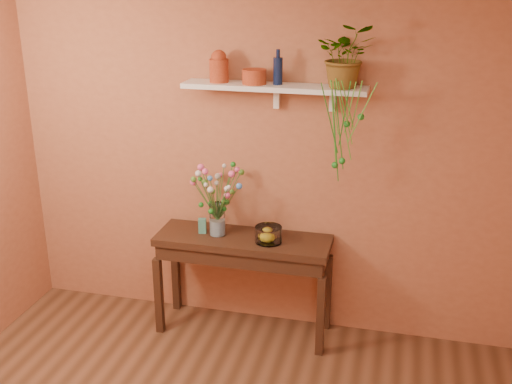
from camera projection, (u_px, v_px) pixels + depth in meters
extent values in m
cube|color=#AF6846|center=(270.00, 160.00, 4.62)|extent=(4.00, 0.04, 2.70)
cube|color=#3A1E14|center=(243.00, 240.00, 4.64)|extent=(1.32, 0.42, 0.06)
cube|color=#3A1E14|center=(243.00, 251.00, 4.67)|extent=(1.26, 0.39, 0.11)
cube|color=#3A1E14|center=(159.00, 296.00, 4.77)|extent=(0.06, 0.06, 0.63)
cube|color=#3A1E14|center=(321.00, 316.00, 4.49)|extent=(0.06, 0.06, 0.63)
cube|color=#3A1E14|center=(176.00, 274.00, 5.11)|extent=(0.06, 0.06, 0.63)
cube|color=#3A1E14|center=(327.00, 292.00, 4.82)|extent=(0.06, 0.06, 0.63)
cube|color=white|center=(274.00, 87.00, 4.30)|extent=(1.30, 0.24, 0.04)
cube|color=white|center=(277.00, 98.00, 4.42)|extent=(0.04, 0.05, 0.15)
cube|color=white|center=(332.00, 100.00, 4.33)|extent=(0.04, 0.05, 0.15)
cylinder|color=#A23A20|center=(219.00, 71.00, 4.36)|extent=(0.14, 0.14, 0.16)
sphere|color=#A23A20|center=(219.00, 58.00, 4.32)|extent=(0.11, 0.11, 0.11)
cylinder|color=#A23A20|center=(254.00, 77.00, 4.29)|extent=(0.17, 0.17, 0.10)
cylinder|color=#0D1737|center=(278.00, 71.00, 4.26)|extent=(0.08, 0.08, 0.19)
cylinder|color=#0D1737|center=(278.00, 53.00, 4.22)|extent=(0.03, 0.03, 0.06)
imported|color=#1F7621|center=(346.00, 56.00, 4.11)|extent=(0.43, 0.38, 0.43)
cylinder|color=#1F7621|center=(335.00, 133.00, 4.13)|extent=(0.07, 0.11, 0.71)
cylinder|color=green|center=(334.00, 108.00, 4.10)|extent=(0.06, 0.10, 0.39)
cylinder|color=green|center=(348.00, 106.00, 4.07)|extent=(0.09, 0.11, 0.34)
cylinder|color=#1F7621|center=(339.00, 127.00, 4.10)|extent=(0.08, 0.13, 0.62)
cylinder|color=green|center=(362.00, 113.00, 4.04)|extent=(0.18, 0.08, 0.43)
cylinder|color=green|center=(344.00, 120.00, 4.15)|extent=(0.13, 0.03, 0.56)
cylinder|color=#1F7621|center=(330.00, 119.00, 4.07)|extent=(0.11, 0.22, 0.52)
cylinder|color=green|center=(350.00, 108.00, 4.06)|extent=(0.08, 0.13, 0.37)
cylinder|color=green|center=(357.00, 106.00, 4.08)|extent=(0.07, 0.10, 0.35)
cylinder|color=#1F7621|center=(345.00, 114.00, 4.10)|extent=(0.08, 0.13, 0.47)
cylinder|color=green|center=(334.00, 123.00, 4.12)|extent=(0.04, 0.21, 0.59)
cylinder|color=green|center=(345.00, 114.00, 4.08)|extent=(0.10, 0.17, 0.46)
sphere|color=#1F7621|center=(347.00, 124.00, 4.15)|extent=(0.05, 0.05, 0.05)
sphere|color=#1F7621|center=(361.00, 117.00, 4.09)|extent=(0.05, 0.05, 0.05)
sphere|color=#1F7621|center=(335.00, 165.00, 4.25)|extent=(0.05, 0.05, 0.05)
sphere|color=#1F7621|center=(342.00, 161.00, 4.21)|extent=(0.05, 0.05, 0.05)
cylinder|color=white|center=(217.00, 219.00, 4.64)|extent=(0.12, 0.12, 0.25)
cylinder|color=silver|center=(217.00, 227.00, 4.66)|extent=(0.11, 0.11, 0.12)
cylinder|color=#386B28|center=(215.00, 205.00, 4.53)|extent=(0.02, 0.15, 0.27)
sphere|color=#538E30|center=(212.00, 191.00, 4.41)|extent=(0.04, 0.04, 0.04)
cylinder|color=#386B28|center=(214.00, 205.00, 4.48)|extent=(0.03, 0.22, 0.31)
sphere|color=silver|center=(210.00, 190.00, 4.33)|extent=(0.05, 0.05, 0.05)
cylinder|color=#386B28|center=(223.00, 203.00, 4.48)|extent=(0.14, 0.19, 0.33)
sphere|color=silver|center=(229.00, 187.00, 4.33)|extent=(0.03, 0.03, 0.03)
cylinder|color=#386B28|center=(222.00, 207.00, 4.55)|extent=(0.11, 0.10, 0.23)
sphere|color=#F05596|center=(227.00, 195.00, 4.45)|extent=(0.05, 0.05, 0.05)
cylinder|color=#386B28|center=(222.00, 204.00, 4.53)|extent=(0.12, 0.12, 0.29)
sphere|color=silver|center=(227.00, 189.00, 4.42)|extent=(0.04, 0.04, 0.04)
cylinder|color=#386B28|center=(225.00, 205.00, 4.56)|extent=(0.14, 0.05, 0.25)
sphere|color=#538E30|center=(232.00, 192.00, 4.49)|extent=(0.04, 0.04, 0.04)
cylinder|color=#386B28|center=(228.00, 203.00, 4.55)|extent=(0.19, 0.04, 0.29)
sphere|color=#4885DB|center=(239.00, 186.00, 4.47)|extent=(0.05, 0.05, 0.05)
cylinder|color=#386B28|center=(224.00, 197.00, 4.59)|extent=(0.11, 0.05, 0.35)
sphere|color=#F05596|center=(232.00, 174.00, 4.53)|extent=(0.05, 0.05, 0.05)
cylinder|color=#386B28|center=(225.00, 192.00, 4.59)|extent=(0.11, 0.08, 0.41)
sphere|color=#1F7621|center=(233.00, 164.00, 4.54)|extent=(0.04, 0.04, 0.04)
cylinder|color=#386B28|center=(227.00, 194.00, 4.60)|extent=(0.14, 0.09, 0.38)
sphere|color=#F05596|center=(237.00, 169.00, 4.56)|extent=(0.04, 0.04, 0.04)
cylinder|color=#386B28|center=(229.00, 195.00, 4.64)|extent=(0.14, 0.18, 0.33)
sphere|color=#538E30|center=(241.00, 172.00, 4.65)|extent=(0.05, 0.05, 0.05)
cylinder|color=#386B28|center=(221.00, 192.00, 4.64)|extent=(0.02, 0.15, 0.38)
sphere|color=silver|center=(224.00, 166.00, 4.63)|extent=(0.03, 0.03, 0.03)
cylinder|color=#386B28|center=(218.00, 197.00, 4.68)|extent=(0.05, 0.18, 0.28)
sphere|color=silver|center=(218.00, 176.00, 4.71)|extent=(0.05, 0.05, 0.05)
cylinder|color=#386B28|center=(219.00, 197.00, 4.68)|extent=(0.03, 0.19, 0.29)
sphere|color=#F05596|center=(221.00, 175.00, 4.72)|extent=(0.04, 0.04, 0.04)
cylinder|color=#386B28|center=(217.00, 201.00, 4.64)|extent=(0.03, 0.09, 0.26)
sphere|color=silver|center=(216.00, 183.00, 4.64)|extent=(0.04, 0.04, 0.04)
cylinder|color=#386B28|center=(211.00, 200.00, 4.65)|extent=(0.13, 0.10, 0.25)
sphere|color=#538E30|center=(204.00, 182.00, 4.67)|extent=(0.05, 0.05, 0.05)
cylinder|color=#386B28|center=(214.00, 199.00, 4.61)|extent=(0.07, 0.05, 0.30)
sphere|color=#4885DB|center=(210.00, 178.00, 4.59)|extent=(0.04, 0.04, 0.04)
cylinder|color=#386B28|center=(209.00, 193.00, 4.60)|extent=(0.14, 0.04, 0.39)
sphere|color=#F05596|center=(201.00, 167.00, 4.57)|extent=(0.05, 0.05, 0.05)
cylinder|color=#386B28|center=(209.00, 199.00, 4.61)|extent=(0.14, 0.02, 0.30)
sphere|color=#1F7621|center=(200.00, 179.00, 4.58)|extent=(0.04, 0.04, 0.04)
cylinder|color=#386B28|center=(205.00, 200.00, 4.59)|extent=(0.17, 0.04, 0.29)
sphere|color=#F05596|center=(193.00, 182.00, 4.55)|extent=(0.05, 0.05, 0.05)
cylinder|color=#386B28|center=(206.00, 199.00, 4.56)|extent=(0.15, 0.09, 0.33)
sphere|color=#538E30|center=(193.00, 179.00, 4.48)|extent=(0.04, 0.04, 0.04)
cylinder|color=#386B28|center=(208.00, 197.00, 4.54)|extent=(0.11, 0.11, 0.39)
sphere|color=silver|center=(198.00, 174.00, 4.44)|extent=(0.05, 0.05, 0.05)
cylinder|color=#386B28|center=(212.00, 202.00, 4.54)|extent=(0.05, 0.12, 0.31)
sphere|color=silver|center=(206.00, 185.00, 4.44)|extent=(0.03, 0.03, 0.03)
cylinder|color=#386B28|center=(211.00, 196.00, 4.49)|extent=(0.03, 0.17, 0.42)
sphere|color=#F05596|center=(205.00, 172.00, 4.35)|extent=(0.05, 0.05, 0.05)
sphere|color=#1F7621|center=(211.00, 211.00, 4.51)|extent=(0.04, 0.04, 0.04)
sphere|color=#1F7621|center=(201.00, 205.00, 4.68)|extent=(0.04, 0.04, 0.04)
sphere|color=#1F7621|center=(224.00, 201.00, 4.55)|extent=(0.04, 0.04, 0.04)
sphere|color=#1F7621|center=(224.00, 209.00, 4.59)|extent=(0.04, 0.04, 0.04)
sphere|color=#1F7621|center=(211.00, 203.00, 4.64)|extent=(0.04, 0.04, 0.04)
sphere|color=#1F7621|center=(227.00, 202.00, 4.73)|extent=(0.04, 0.04, 0.04)
cylinder|color=white|center=(268.00, 234.00, 4.53)|extent=(0.20, 0.20, 0.12)
cylinder|color=white|center=(268.00, 241.00, 4.55)|extent=(0.20, 0.20, 0.01)
sphere|color=#FFF338|center=(267.00, 236.00, 4.55)|extent=(0.08, 0.08, 0.08)
cube|color=teal|center=(202.00, 226.00, 4.69)|extent=(0.07, 0.06, 0.12)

